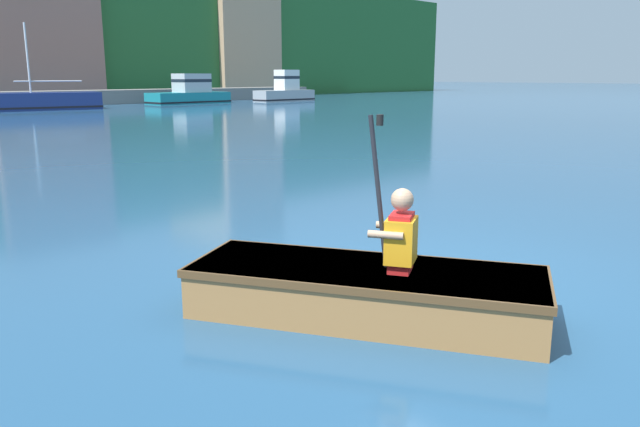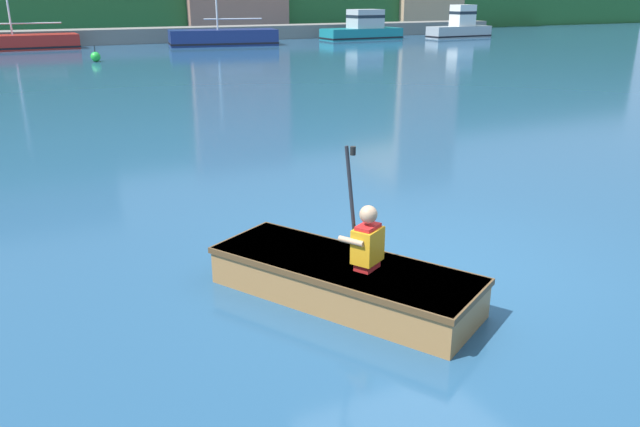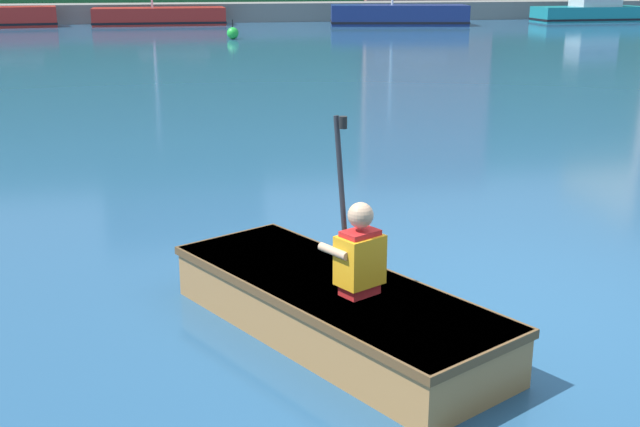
{
  "view_description": "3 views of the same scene",
  "coord_description": "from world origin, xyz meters",
  "px_view_note": "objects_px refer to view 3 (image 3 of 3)",
  "views": [
    {
      "loc": [
        -4.73,
        -3.24,
        1.84
      ],
      "look_at": [
        -1.26,
        0.27,
        0.75
      ],
      "focal_mm": 35.0,
      "sensor_mm": 36.0,
      "label": 1
    },
    {
      "loc": [
        -4.02,
        -5.1,
        2.87
      ],
      "look_at": [
        -1.26,
        0.27,
        0.75
      ],
      "focal_mm": 35.0,
      "sensor_mm": 36.0,
      "label": 2
    },
    {
      "loc": [
        -2.31,
        -5.27,
        2.46
      ],
      "look_at": [
        -1.26,
        0.27,
        0.75
      ],
      "focal_mm": 45.0,
      "sensor_mm": 36.0,
      "label": 3
    }
  ],
  "objects_px": {
    "moored_boat_dock_west_inner": "(591,7)",
    "rowboat_foreground": "(330,304)",
    "channel_buoy": "(233,33)",
    "person_paddler": "(359,253)",
    "moored_boat_dock_west_end": "(159,17)",
    "moored_boat_dock_east_inner": "(399,16)"
  },
  "relations": [
    {
      "from": "moored_boat_dock_west_inner",
      "to": "rowboat_foreground",
      "type": "height_order",
      "value": "moored_boat_dock_west_inner"
    },
    {
      "from": "channel_buoy",
      "to": "person_paddler",
      "type": "bearing_deg",
      "value": -92.89
    },
    {
      "from": "moored_boat_dock_west_end",
      "to": "channel_buoy",
      "type": "xyz_separation_m",
      "value": [
        2.72,
        -8.67,
        -0.17
      ]
    },
    {
      "from": "moored_boat_dock_west_end",
      "to": "moored_boat_dock_west_inner",
      "type": "height_order",
      "value": "moored_boat_dock_west_end"
    },
    {
      "from": "moored_boat_dock_west_inner",
      "to": "rowboat_foreground",
      "type": "relative_size",
      "value": 1.97
    },
    {
      "from": "person_paddler",
      "to": "channel_buoy",
      "type": "height_order",
      "value": "person_paddler"
    },
    {
      "from": "moored_boat_dock_west_end",
      "to": "person_paddler",
      "type": "relative_size",
      "value": 5.25
    },
    {
      "from": "person_paddler",
      "to": "moored_boat_dock_west_inner",
      "type": "bearing_deg",
      "value": 59.17
    },
    {
      "from": "moored_boat_dock_west_inner",
      "to": "moored_boat_dock_east_inner",
      "type": "xyz_separation_m",
      "value": [
        -10.33,
        -1.06,
        -0.25
      ]
    },
    {
      "from": "moored_boat_dock_west_end",
      "to": "channel_buoy",
      "type": "relative_size",
      "value": 8.54
    },
    {
      "from": "moored_boat_dock_west_inner",
      "to": "rowboat_foreground",
      "type": "distance_m",
      "value": 38.75
    },
    {
      "from": "rowboat_foreground",
      "to": "channel_buoy",
      "type": "relative_size",
      "value": 3.95
    },
    {
      "from": "rowboat_foreground",
      "to": "person_paddler",
      "type": "xyz_separation_m",
      "value": [
        0.14,
        -0.26,
        0.46
      ]
    },
    {
      "from": "person_paddler",
      "to": "channel_buoy",
      "type": "xyz_separation_m",
      "value": [
        1.31,
        25.88,
        -0.46
      ]
    },
    {
      "from": "rowboat_foreground",
      "to": "channel_buoy",
      "type": "bearing_deg",
      "value": 86.76
    },
    {
      "from": "moored_boat_dock_west_inner",
      "to": "moored_boat_dock_east_inner",
      "type": "relative_size",
      "value": 0.85
    },
    {
      "from": "moored_boat_dock_west_end",
      "to": "channel_buoy",
      "type": "height_order",
      "value": "moored_boat_dock_west_end"
    },
    {
      "from": "person_paddler",
      "to": "channel_buoy",
      "type": "relative_size",
      "value": 1.63
    },
    {
      "from": "person_paddler",
      "to": "channel_buoy",
      "type": "bearing_deg",
      "value": 87.11
    },
    {
      "from": "moored_boat_dock_east_inner",
      "to": "channel_buoy",
      "type": "distance_m",
      "value": 10.52
    },
    {
      "from": "moored_boat_dock_west_inner",
      "to": "moored_boat_dock_east_inner",
      "type": "bearing_deg",
      "value": -174.16
    },
    {
      "from": "moored_boat_dock_west_end",
      "to": "moored_boat_dock_west_inner",
      "type": "xyz_separation_m",
      "value": [
        21.34,
        -1.15,
        0.31
      ]
    }
  ]
}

